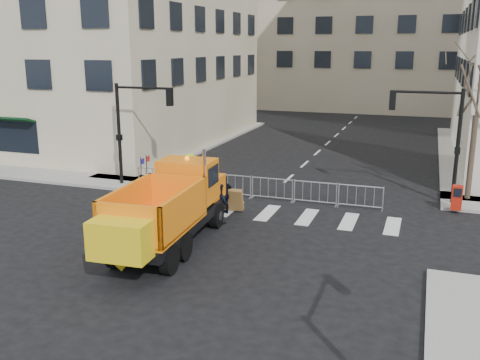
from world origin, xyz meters
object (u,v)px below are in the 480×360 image
(cop_a, at_px, (185,194))
(cop_b, at_px, (219,203))
(plow_truck, at_px, (168,207))
(newspaper_box, at_px, (457,198))
(worker, at_px, (191,173))
(cop_c, at_px, (225,195))

(cop_a, relative_size, cop_b, 1.10)
(plow_truck, bearing_deg, newspaper_box, -54.81)
(plow_truck, height_order, cop_b, plow_truck)
(cop_a, bearing_deg, worker, -71.99)
(plow_truck, height_order, cop_a, plow_truck)
(cop_c, relative_size, newspaper_box, 1.58)
(cop_b, distance_m, cop_c, 1.19)
(plow_truck, height_order, worker, plow_truck)
(worker, bearing_deg, cop_b, -88.85)
(cop_c, relative_size, worker, 0.90)
(plow_truck, height_order, newspaper_box, plow_truck)
(plow_truck, xyz_separation_m, cop_a, (-1.16, 3.87, -0.63))
(cop_a, distance_m, cop_b, 1.91)
(cop_c, height_order, newspaper_box, cop_c)
(plow_truck, distance_m, cop_b, 3.48)
(worker, relative_size, newspaper_box, 1.77)
(plow_truck, height_order, cop_c, plow_truck)
(cop_a, bearing_deg, cop_b, 161.92)
(newspaper_box, bearing_deg, cop_a, -153.61)
(cop_b, height_order, newspaper_box, cop_b)
(cop_c, distance_m, worker, 3.60)
(cop_a, distance_m, newspaper_box, 12.07)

